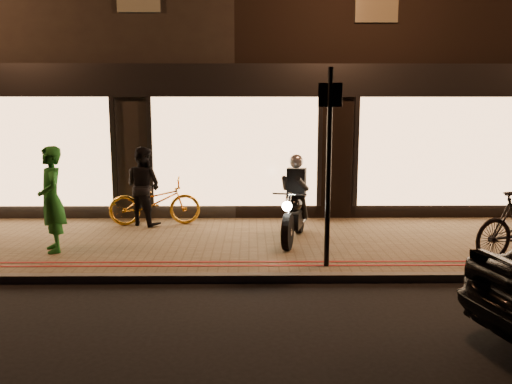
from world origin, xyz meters
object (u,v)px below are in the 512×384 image
bicycle_gold (155,202)px  person_green (51,199)px  motorcycle (295,207)px  sign_post (329,158)px

bicycle_gold → person_green: bearing=139.7°
motorcycle → bicycle_gold: 3.12m
motorcycle → sign_post: (0.36, -1.60, 1.06)m
motorcycle → person_green: size_ratio=1.06×
sign_post → bicycle_gold: bearing=137.6°
sign_post → bicycle_gold: (-3.19, 2.91, -1.18)m
person_green → bicycle_gold: bearing=118.2°
sign_post → person_green: sign_post is taller
motorcycle → bicycle_gold: bearing=169.7°
bicycle_gold → person_green: 2.47m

